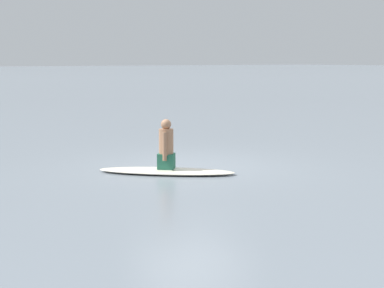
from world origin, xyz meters
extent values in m
plane|color=gray|center=(0.00, 0.00, 0.00)|extent=(400.00, 400.00, 0.00)
ellipsoid|color=silver|center=(-0.41, 0.91, 0.05)|extent=(2.49, 2.66, 0.10)
cube|color=#26664C|center=(-0.41, 0.91, 0.27)|extent=(0.44, 0.45, 0.33)
cylinder|color=#9E7051|center=(-0.41, 0.91, 0.68)|extent=(0.43, 0.43, 0.54)
sphere|color=#9E7051|center=(-0.41, 0.91, 1.05)|extent=(0.22, 0.22, 0.22)
cylinder|color=#9E7051|center=(-0.55, 1.03, 0.61)|extent=(0.12, 0.12, 0.60)
cylinder|color=#9E7051|center=(-0.27, 0.78, 0.61)|extent=(0.12, 0.12, 0.60)
camera|label=1|loc=(-10.53, 7.07, 2.39)|focal=53.26mm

